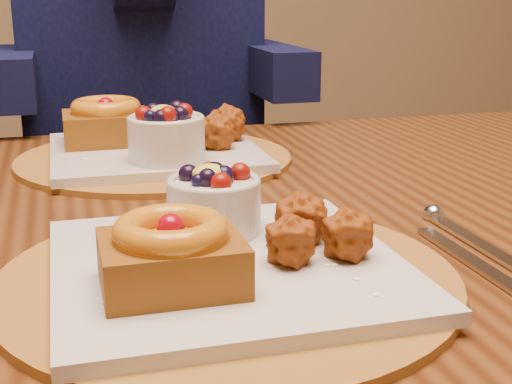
% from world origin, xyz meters
% --- Properties ---
extents(dining_table, '(1.60, 0.90, 0.76)m').
position_xyz_m(dining_table, '(-0.02, 0.01, 0.68)').
color(dining_table, '#37190A').
rests_on(dining_table, ground).
extents(place_setting_near, '(0.38, 0.38, 0.08)m').
position_xyz_m(place_setting_near, '(-0.02, -0.21, 0.78)').
color(place_setting_near, brown).
rests_on(place_setting_near, dining_table).
extents(place_setting_far, '(0.38, 0.38, 0.09)m').
position_xyz_m(place_setting_far, '(-0.02, 0.22, 0.78)').
color(place_setting_far, brown).
rests_on(place_setting_far, dining_table).
extents(cutlery_near, '(0.06, 0.17, 0.00)m').
position_xyz_m(cutlery_near, '(0.22, -0.21, 0.76)').
color(cutlery_near, '#B2B2B7').
rests_on(cutlery_near, dining_table).
extents(chair_far, '(0.45, 0.45, 0.88)m').
position_xyz_m(chair_far, '(0.06, 0.87, 0.49)').
color(chair_far, black).
rests_on(chair_far, ground).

